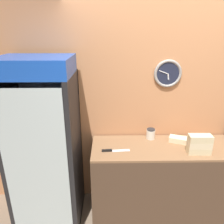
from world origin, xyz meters
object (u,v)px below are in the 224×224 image
Objects in this scene: sandwich_stack_top at (200,138)px; sandwich_stack_bottom at (198,150)px; beverage_cooler at (45,137)px; sandwich_flat_right at (181,140)px; condiment_jar at (151,134)px; chefs_knife at (112,150)px; sandwich_stack_middle at (199,144)px.

sandwich_stack_bottom is at bearing 0.00° from sandwich_stack_top.
beverage_cooler is 7.96× the size of sandwich_stack_top.
sandwich_flat_right is at bearing 115.26° from sandwich_stack_top.
sandwich_stack_top reaches higher than sandwich_stack_bottom.
beverage_cooler is 15.32× the size of condiment_jar.
chefs_knife is (0.75, -0.09, -0.13)m from beverage_cooler.
sandwich_flat_right is 2.25× the size of condiment_jar.
sandwich_stack_bottom is 0.86× the size of sandwich_flat_right.
sandwich_stack_top is at bearing -37.61° from condiment_jar.
sandwich_stack_top is at bearing 0.00° from sandwich_stack_bottom.
beverage_cooler reaches higher than condiment_jar.
chefs_knife is at bearing -166.85° from sandwich_flat_right.
sandwich_stack_bottom is 1.01× the size of sandwich_stack_top.
sandwich_stack_middle is at bearing 0.00° from sandwich_stack_bottom.
sandwich_stack_top is 0.31m from sandwich_flat_right.
condiment_jar is (-0.34, 0.11, 0.03)m from sandwich_flat_right.
chefs_knife is at bearing 176.66° from sandwich_stack_middle.
beverage_cooler reaches higher than sandwich_stack_top.
chefs_knife is 0.58m from condiment_jar.
sandwich_stack_bottom is 0.28m from sandwich_flat_right.
sandwich_stack_bottom is 1.94× the size of condiment_jar.
sandwich_flat_right reaches higher than chefs_knife.
sandwich_stack_bottom is 0.14m from sandwich_stack_top.
beverage_cooler is at bearing 175.22° from sandwich_stack_top.
sandwich_stack_middle reaches higher than sandwich_stack_bottom.
sandwich_flat_right is 0.91× the size of chefs_knife.
sandwich_stack_middle is at bearing -64.74° from sandwich_flat_right.
chefs_knife is at bearing -148.37° from condiment_jar.
beverage_cooler is at bearing 175.22° from sandwich_stack_middle.
beverage_cooler reaches higher than sandwich_stack_middle.
sandwich_stack_bottom is at bearing 0.00° from sandwich_stack_middle.
sandwich_flat_right is (-0.12, 0.25, -0.15)m from sandwich_stack_top.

